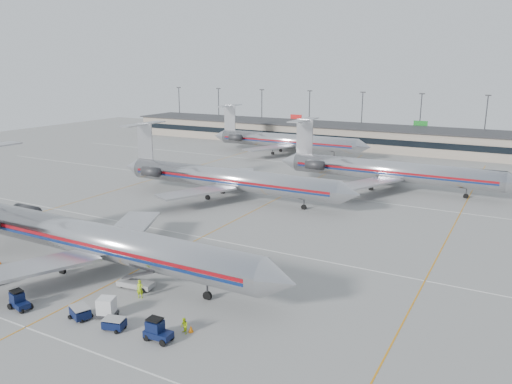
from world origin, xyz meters
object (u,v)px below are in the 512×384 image
Objects in this scene: belt_loader at (136,283)px; tug_center at (19,301)px; jet_second_row at (225,178)px; uld_container at (107,307)px; jet_foreground at (91,238)px.

tug_center is at bearing -135.10° from belt_loader.
jet_second_row reaches higher than belt_loader.
tug_center is 11.38m from belt_loader.
uld_container reaches higher than tug_center.
uld_container is (8.68, 2.99, 0.10)m from tug_center.
belt_loader is (-1.80, 6.07, -0.30)m from uld_container.
tug_center is 1.15× the size of uld_container.
jet_second_row is (-3.84, 35.03, -0.16)m from jet_foreground.
jet_second_row is 10.10× the size of belt_loader.
jet_foreground is at bearing 121.26° from uld_container.
jet_second_row is at bearing 86.78° from uld_container.
jet_foreground is at bearing -83.75° from jet_second_row.
jet_foreground is at bearing 161.30° from belt_loader.
tug_center is at bearing -83.91° from jet_foreground.
jet_foreground is 10.54× the size of belt_loader.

